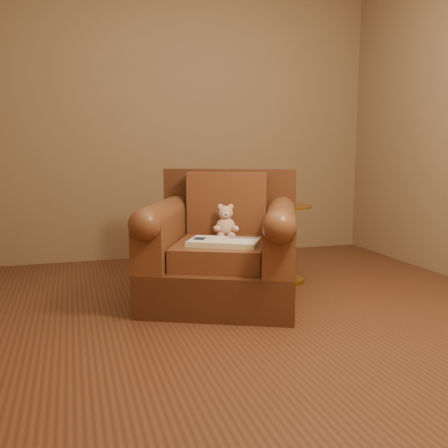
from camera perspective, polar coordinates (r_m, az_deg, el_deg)
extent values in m
plane|color=brown|center=(3.20, 2.25, -10.75)|extent=(4.00, 4.00, 0.00)
cube|color=#896E54|center=(4.96, -5.51, 11.86)|extent=(4.00, 0.02, 2.70)
cube|color=#4D2919|center=(3.51, -0.24, -6.58)|extent=(1.32, 1.29, 0.28)
cube|color=#4D2919|center=(3.84, 0.63, 1.63)|extent=(0.96, 0.51, 0.63)
cube|color=brown|center=(3.41, -0.36, -3.28)|extent=(0.83, 0.89, 0.15)
cube|color=brown|center=(3.70, 0.38, 2.40)|extent=(0.60, 0.39, 0.45)
cube|color=brown|center=(3.47, -6.98, -1.69)|extent=(0.54, 0.86, 0.32)
cube|color=brown|center=(3.36, 6.47, -2.01)|extent=(0.54, 0.86, 0.32)
cylinder|color=brown|center=(3.45, -7.03, 0.96)|extent=(0.54, 0.86, 0.20)
cylinder|color=brown|center=(3.34, 6.52, 0.72)|extent=(0.54, 0.86, 0.20)
ellipsoid|color=beige|center=(3.57, 0.20, -0.40)|extent=(0.14, 0.13, 0.15)
sphere|color=beige|center=(3.56, 0.19, 1.28)|extent=(0.10, 0.10, 0.10)
ellipsoid|color=beige|center=(3.56, -0.39, 1.98)|extent=(0.04, 0.02, 0.04)
ellipsoid|color=beige|center=(3.56, 0.77, 1.98)|extent=(0.04, 0.02, 0.04)
ellipsoid|color=beige|center=(3.51, 0.22, 1.03)|extent=(0.05, 0.03, 0.04)
sphere|color=black|center=(3.50, 0.23, 1.08)|extent=(0.01, 0.01, 0.01)
ellipsoid|color=beige|center=(3.51, -0.83, -0.56)|extent=(0.05, 0.09, 0.05)
ellipsoid|color=beige|center=(3.51, 1.30, -0.54)|extent=(0.05, 0.09, 0.05)
ellipsoid|color=beige|center=(3.49, -0.38, -1.34)|extent=(0.06, 0.09, 0.05)
ellipsoid|color=beige|center=(3.49, 0.87, -1.34)|extent=(0.06, 0.09, 0.05)
cube|color=beige|center=(3.28, -0.04, -2.12)|extent=(0.53, 0.46, 0.03)
cube|color=white|center=(3.30, -1.96, -1.74)|extent=(0.32, 0.34, 0.00)
cube|color=white|center=(3.25, 1.90, -1.89)|extent=(0.32, 0.34, 0.00)
cube|color=beige|center=(3.27, -0.04, -1.80)|extent=(0.14, 0.24, 0.00)
cube|color=#0F1638|center=(3.31, -2.81, -1.67)|extent=(0.11, 0.12, 0.00)
cube|color=slate|center=(3.35, 2.20, -1.57)|extent=(0.20, 0.15, 0.00)
cylinder|color=gold|center=(4.09, 6.67, -6.32)|extent=(0.36, 0.36, 0.03)
cylinder|color=gold|center=(4.02, 6.74, -2.21)|extent=(0.04, 0.04, 0.58)
cylinder|color=gold|center=(3.98, 6.82, 2.05)|extent=(0.44, 0.44, 0.02)
cylinder|color=gold|center=(3.98, 6.81, 1.85)|extent=(0.04, 0.04, 0.02)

